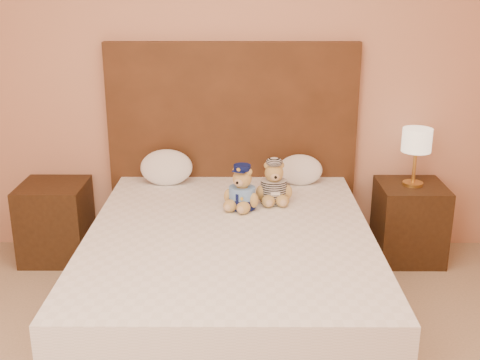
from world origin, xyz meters
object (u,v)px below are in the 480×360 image
object	(u,v)px
nightstand_left	(56,221)
nightstand_right	(409,222)
teddy_prisoner	(274,182)
bed	(230,274)
teddy_police	(242,187)
pillow_right	(300,168)
lamp	(417,143)
pillow_left	(166,166)

from	to	relation	value
nightstand_left	nightstand_right	world-z (taller)	same
nightstand_left	teddy_prisoner	distance (m)	1.61
bed	teddy_prisoner	distance (m)	0.67
bed	teddy_prisoner	xyz separation A→B (m)	(0.27, 0.45, 0.41)
teddy_police	pillow_right	bearing A→B (deg)	74.88
lamp	bed	bearing A→B (deg)	-147.38
pillow_left	nightstand_right	bearing A→B (deg)	-1.01
nightstand_left	pillow_right	size ratio (longest dim) A/B	1.78
nightstand_left	lamp	size ratio (longest dim) A/B	1.38
bed	pillow_left	world-z (taller)	pillow_left
pillow_left	nightstand_left	bearing A→B (deg)	-177.84
nightstand_right	lamp	size ratio (longest dim) A/B	1.38
nightstand_right	pillow_right	world-z (taller)	pillow_right
nightstand_left	teddy_police	xyz separation A→B (m)	(1.32, -0.46, 0.41)
teddy_police	pillow_left	size ratio (longest dim) A/B	0.77
teddy_police	pillow_left	distance (m)	0.71
teddy_prisoner	lamp	bearing A→B (deg)	14.62
teddy_police	pillow_right	world-z (taller)	teddy_police
lamp	teddy_police	world-z (taller)	lamp
teddy_prisoner	pillow_left	distance (m)	0.82
bed	teddy_prisoner	size ratio (longest dim) A/B	7.33
teddy_police	pillow_right	size ratio (longest dim) A/B	0.90
nightstand_right	teddy_police	world-z (taller)	teddy_police
bed	nightstand_right	xyz separation A→B (m)	(1.25, 0.80, -0.00)
nightstand_left	teddy_prisoner	bearing A→B (deg)	-12.88
nightstand_left	nightstand_right	bearing A→B (deg)	0.00
lamp	pillow_left	size ratio (longest dim) A/B	1.11
nightstand_left	teddy_prisoner	world-z (taller)	teddy_prisoner
teddy_prisoner	pillow_right	size ratio (longest dim) A/B	0.89
bed	teddy_prisoner	world-z (taller)	teddy_prisoner
lamp	nightstand_left	bearing A→B (deg)	180.00
lamp	pillow_left	bearing A→B (deg)	178.99
bed	nightstand_left	distance (m)	1.48
bed	lamp	xyz separation A→B (m)	(1.25, 0.80, 0.57)
teddy_police	nightstand_left	bearing A→B (deg)	-174.57
teddy_prisoner	pillow_right	distance (m)	0.43
teddy_police	teddy_prisoner	xyz separation A→B (m)	(0.20, 0.11, -0.00)
pillow_left	bed	bearing A→B (deg)	-61.33
lamp	pillow_left	xyz separation A→B (m)	(-1.70, 0.03, -0.17)
nightstand_left	pillow_left	bearing A→B (deg)	2.16
nightstand_left	lamp	distance (m)	2.56
teddy_police	bed	bearing A→B (deg)	-77.08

